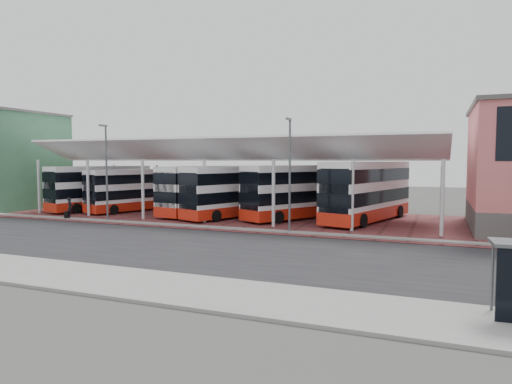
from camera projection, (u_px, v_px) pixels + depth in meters
ground at (225, 247)px, 27.23m from camera, size 140.00×140.00×0.00m
road at (218, 249)px, 26.31m from camera, size 120.00×14.00×0.02m
forecourt at (314, 221)px, 38.52m from camera, size 72.00×16.00×0.06m
sidewalk at (131, 283)px, 18.90m from camera, size 120.00×4.00×0.14m
north_kerb at (263, 231)px, 32.97m from camera, size 120.00×0.80×0.14m
yellow_line_near at (158, 273)px, 20.75m from camera, size 120.00×0.12×0.01m
yellow_line_far at (162, 272)px, 21.03m from camera, size 120.00×0.12×0.01m
canopy at (232, 153)px, 41.96m from camera, size 37.00×11.63×7.07m
shop_green at (15, 161)px, 48.21m from camera, size 6.40×10.20×10.22m
lamp_west at (106, 170)px, 37.95m from camera, size 0.16×0.90×8.07m
lamp_east at (290, 172)px, 31.99m from camera, size 0.16×0.90×8.07m
bus_0 at (100, 188)px, 46.93m from camera, size 5.41×11.16×4.49m
bus_1 at (135, 190)px, 45.86m from camera, size 5.34×10.37×4.18m
bus_2 at (203, 190)px, 43.27m from camera, size 4.10×11.24×4.53m
bus_3 at (235, 192)px, 40.99m from camera, size 6.12×11.20×4.53m
bus_4 at (299, 192)px, 39.81m from camera, size 7.67×11.16×4.65m
bus_5 at (367, 192)px, 38.05m from camera, size 5.93×12.37×4.98m
pedestrian at (70, 208)px, 40.30m from camera, size 0.65×0.78×1.81m
suitcase at (67, 215)px, 39.52m from camera, size 0.39×0.28×0.67m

